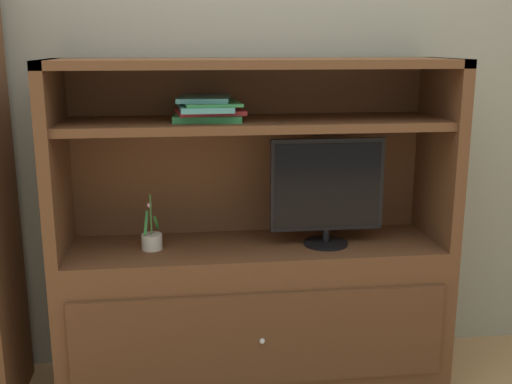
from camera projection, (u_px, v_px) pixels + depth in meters
painted_rear_wall at (245, 74)px, 2.89m from camera, size 6.00×0.10×2.80m
media_console at (254, 283)px, 2.77m from camera, size 1.70×0.50×1.48m
tv_monitor at (327, 190)px, 2.66m from camera, size 0.50×0.20×0.47m
potted_plant at (152, 240)px, 2.65m from camera, size 0.09×0.13×0.24m
magazine_stack at (207, 109)px, 2.56m from camera, size 0.30×0.35×0.10m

